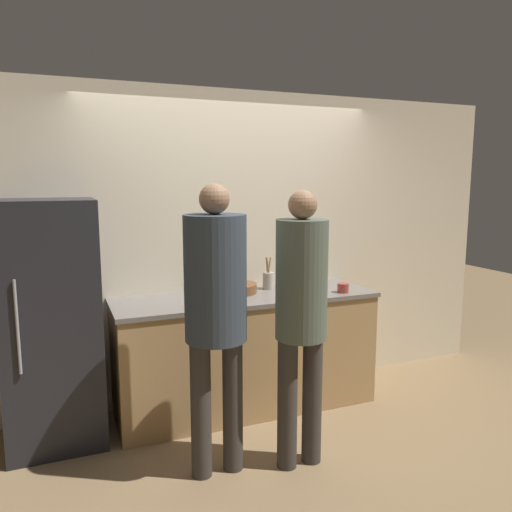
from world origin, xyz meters
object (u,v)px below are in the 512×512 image
object	(u,v)px
refrigerator	(52,324)
fruit_bowl	(235,288)
person_left	(216,302)
person_center	(301,308)
cup_red	(343,288)
bottle_clear	(324,276)
bottle_amber	(199,284)
utensil_crock	(268,280)

from	to	relation	value
refrigerator	fruit_bowl	world-z (taller)	refrigerator
refrigerator	person_left	world-z (taller)	person_left
person_center	cup_red	distance (m)	1.04
bottle_clear	bottle_amber	world-z (taller)	bottle_clear
person_left	bottle_amber	xyz separation A→B (m)	(0.19, 1.05, -0.11)
person_left	person_center	bearing A→B (deg)	-11.95
person_left	bottle_amber	world-z (taller)	person_left
utensil_crock	bottle_amber	distance (m)	0.59
refrigerator	utensil_crock	distance (m)	1.72
utensil_crock	cup_red	xyz separation A→B (m)	(0.52, -0.35, -0.04)
person_center	utensil_crock	bearing A→B (deg)	77.63
cup_red	bottle_clear	bearing A→B (deg)	84.71
person_center	bottle_amber	bearing A→B (deg)	106.52
refrigerator	utensil_crock	size ratio (longest dim) A/B	6.35
person_left	bottle_amber	size ratio (longest dim) A/B	10.19
person_center	bottle_amber	distance (m)	1.21
person_center	refrigerator	bearing A→B (deg)	147.70
person_center	bottle_clear	xyz separation A→B (m)	(0.79, 1.08, -0.05)
fruit_bowl	utensil_crock	bearing A→B (deg)	4.73
person_left	bottle_amber	distance (m)	1.07
utensil_crock	bottle_amber	xyz separation A→B (m)	(-0.58, 0.09, -0.01)
fruit_bowl	bottle_clear	size ratio (longest dim) A/B	1.95
refrigerator	person_center	bearing A→B (deg)	-32.30
person_left	refrigerator	bearing A→B (deg)	139.06
person_left	utensil_crock	world-z (taller)	person_left
bottle_clear	person_center	bearing A→B (deg)	-126.10
person_center	cup_red	xyz separation A→B (m)	(0.75, 0.71, -0.08)
person_left	bottle_clear	world-z (taller)	person_left
refrigerator	person_center	distance (m)	1.76
refrigerator	bottle_clear	size ratio (longest dim) A/B	9.42
person_center	bottle_clear	distance (m)	1.33
utensil_crock	bottle_clear	distance (m)	0.55
fruit_bowl	bottle_clear	world-z (taller)	bottle_clear
refrigerator	cup_red	xyz separation A→B (m)	(2.23, -0.22, 0.12)
person_left	fruit_bowl	distance (m)	1.04
fruit_bowl	bottle_amber	world-z (taller)	bottle_amber
fruit_bowl	person_left	bearing A→B (deg)	-116.13
person_left	bottle_clear	xyz separation A→B (m)	(1.32, 0.97, -0.11)
refrigerator	bottle_clear	distance (m)	2.27
utensil_crock	fruit_bowl	bearing A→B (deg)	-175.27
refrigerator	cup_red	world-z (taller)	refrigerator
refrigerator	utensil_crock	xyz separation A→B (m)	(1.71, 0.13, 0.16)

